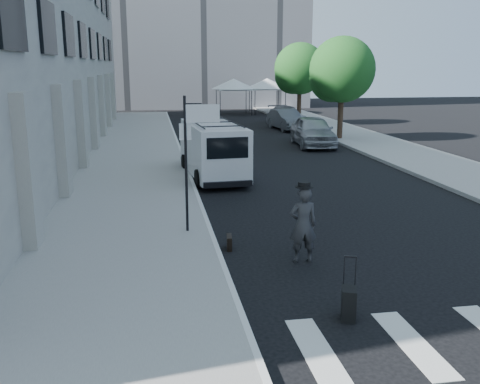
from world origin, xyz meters
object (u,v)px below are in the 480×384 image
object	(u,v)px
briefcase	(229,242)
cargo_van	(213,149)
parked_car_b	(286,120)
suitcase	(349,303)
parked_car_c	(287,115)
parked_car_a	(313,131)
businessman	(303,225)

from	to	relation	value
briefcase	cargo_van	bearing A→B (deg)	92.40
parked_car_b	suitcase	bearing A→B (deg)	-108.67
parked_car_c	parked_car_a	bearing A→B (deg)	-103.65
parked_car_b	parked_car_a	bearing A→B (deg)	-99.90
cargo_van	businessman	bearing A→B (deg)	-89.23
briefcase	parked_car_a	size ratio (longest dim) A/B	0.09
parked_car_c	businessman	bearing A→B (deg)	-110.15
suitcase	parked_car_b	size ratio (longest dim) A/B	0.26
parked_car_b	businessman	bearing A→B (deg)	-110.06
businessman	briefcase	size ratio (longest dim) A/B	3.98
suitcase	parked_car_a	bearing A→B (deg)	93.70
businessman	briefcase	xyz separation A→B (m)	(-1.52, 1.12, -0.70)
briefcase	cargo_van	world-z (taller)	cargo_van
briefcase	parked_car_a	distance (m)	17.65
businessman	parked_car_c	size ratio (longest dim) A/B	0.38
parked_car_a	briefcase	bearing A→B (deg)	-108.59
briefcase	cargo_van	xyz separation A→B (m)	(0.60, 8.66, 0.95)
suitcase	parked_car_c	bearing A→B (deg)	96.56
suitcase	briefcase	bearing A→B (deg)	130.10
cargo_van	parked_car_c	bearing A→B (deg)	62.72
businessman	suitcase	size ratio (longest dim) A/B	1.57
suitcase	parked_car_a	xyz separation A→B (m)	(5.50, 20.17, 0.53)
briefcase	cargo_van	size ratio (longest dim) A/B	0.08
cargo_van	parked_car_a	xyz separation A→B (m)	(6.44, 7.51, -0.29)
suitcase	parked_car_c	size ratio (longest dim) A/B	0.24
briefcase	parked_car_c	distance (m)	28.76
briefcase	cargo_van	distance (m)	8.73
briefcase	parked_car_b	distance (m)	25.00
briefcase	suitcase	world-z (taller)	suitcase
cargo_van	parked_car_c	size ratio (longest dim) A/B	1.26
suitcase	parked_car_a	size ratio (longest dim) A/B	0.23
suitcase	parked_car_b	bearing A→B (deg)	96.92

